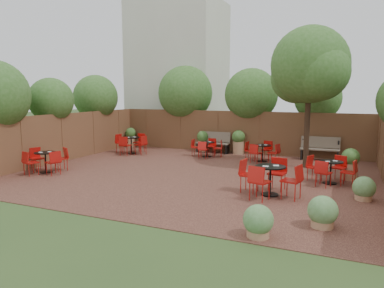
% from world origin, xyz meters
% --- Properties ---
extents(ground, '(80.00, 80.00, 0.00)m').
position_xyz_m(ground, '(0.00, 0.00, 0.00)').
color(ground, '#354F23').
rests_on(ground, ground).
extents(courtyard_paving, '(12.00, 10.00, 0.02)m').
position_xyz_m(courtyard_paving, '(0.00, 0.00, 0.01)').
color(courtyard_paving, '#381D16').
rests_on(courtyard_paving, ground).
extents(fence_back, '(12.00, 0.08, 2.00)m').
position_xyz_m(fence_back, '(0.00, 5.00, 1.00)').
color(fence_back, '#54381F').
rests_on(fence_back, ground).
extents(fence_left, '(0.08, 10.00, 2.00)m').
position_xyz_m(fence_left, '(-6.00, 0.00, 1.00)').
color(fence_left, '#54381F').
rests_on(fence_left, ground).
extents(neighbour_building, '(5.00, 4.00, 8.00)m').
position_xyz_m(neighbour_building, '(-4.50, 8.00, 4.00)').
color(neighbour_building, beige).
rests_on(neighbour_building, ground).
extents(overhang_foliage, '(15.55, 10.86, 2.80)m').
position_xyz_m(overhang_foliage, '(-2.16, 3.13, 2.72)').
color(overhang_foliage, '#305C1D').
rests_on(overhang_foliage, ground).
extents(courtyard_tree, '(2.93, 2.85, 5.28)m').
position_xyz_m(courtyard_tree, '(3.40, 2.74, 3.72)').
color(courtyard_tree, black).
rests_on(courtyard_tree, courtyard_paving).
extents(park_bench_left, '(1.61, 0.54, 0.99)m').
position_xyz_m(park_bench_left, '(-1.03, 4.63, 0.53)').
color(park_bench_left, brown).
rests_on(park_bench_left, courtyard_paving).
extents(park_bench_right, '(1.60, 0.53, 0.98)m').
position_xyz_m(park_bench_right, '(3.78, 4.63, 0.52)').
color(park_bench_right, brown).
rests_on(park_bench_right, courtyard_paving).
extents(bistro_tables, '(10.94, 6.77, 0.95)m').
position_xyz_m(bistro_tables, '(-0.20, 0.78, 0.45)').
color(bistro_tables, black).
rests_on(bistro_tables, courtyard_paving).
extents(planters, '(11.18, 4.02, 1.11)m').
position_xyz_m(planters, '(-0.37, 3.81, 0.59)').
color(planters, '#A77953').
rests_on(planters, courtyard_paving).
extents(low_shrubs, '(2.58, 4.18, 0.68)m').
position_xyz_m(low_shrubs, '(4.35, -3.17, 0.34)').
color(low_shrubs, '#A77953').
rests_on(low_shrubs, courtyard_paving).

